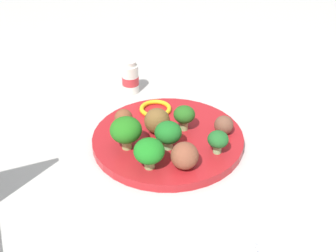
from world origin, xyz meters
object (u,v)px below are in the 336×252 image
(knife, at_px, (230,240))
(meatball_far_rim, at_px, (224,125))
(napkin, at_px, (239,235))
(fork, at_px, (253,233))
(meatball_back_left, at_px, (124,118))
(meatball_mid_left, at_px, (157,121))
(broccoli_floret_far_rim, at_px, (168,133))
(broccoli_floret_front_left, at_px, (184,115))
(broccoli_floret_near_rim, at_px, (149,152))
(plate, at_px, (168,139))
(broccoli_floret_front_right, at_px, (126,130))
(yogurt_bottle, at_px, (130,78))
(pepper_ring_front_right, at_px, (156,109))
(broccoli_floret_mid_right, at_px, (218,140))
(meatball_front_left, at_px, (183,156))

(knife, bearing_deg, meatball_far_rim, 159.71)
(napkin, relative_size, fork, 1.41)
(meatball_back_left, bearing_deg, meatball_mid_left, 56.41)
(meatball_mid_left, bearing_deg, broccoli_floret_far_rim, 5.49)
(meatball_mid_left, bearing_deg, broccoli_floret_front_left, 82.99)
(broccoli_floret_near_rim, height_order, fork, broccoli_floret_near_rim)
(plate, distance_m, meatball_far_rim, 0.11)
(broccoli_floret_front_right, distance_m, meatball_far_rim, 0.18)
(plate, height_order, napkin, plate)
(yogurt_bottle, bearing_deg, knife, 4.93)
(broccoli_floret_near_rim, xyz_separation_m, knife, (0.17, 0.07, -0.04))
(broccoli_floret_front_right, relative_size, broccoli_floret_near_rim, 1.12)
(plate, height_order, meatball_back_left, meatball_back_left)
(plate, bearing_deg, broccoli_floret_near_rim, -33.96)
(meatball_back_left, bearing_deg, meatball_far_rim, 66.40)
(meatball_back_left, xyz_separation_m, knife, (0.31, 0.09, -0.03))
(broccoli_floret_near_rim, relative_size, meatball_mid_left, 1.12)
(pepper_ring_front_right, relative_size, fork, 0.54)
(broccoli_floret_front_right, distance_m, napkin, 0.26)
(plate, bearing_deg, meatball_back_left, -126.62)
(broccoli_floret_mid_right, relative_size, napkin, 0.25)
(broccoli_floret_mid_right, xyz_separation_m, meatball_mid_left, (-0.09, -0.08, -0.00))
(pepper_ring_front_right, bearing_deg, meatball_front_left, -1.28)
(pepper_ring_front_right, relative_size, knife, 0.45)
(broccoli_floret_front_left, relative_size, meatball_far_rim, 1.38)
(broccoli_floret_far_rim, relative_size, yogurt_bottle, 0.70)
(yogurt_bottle, bearing_deg, broccoli_floret_front_left, 16.42)
(broccoli_floret_far_rim, bearing_deg, pepper_ring_front_right, 174.59)
(broccoli_floret_far_rim, xyz_separation_m, napkin, (0.21, 0.04, -0.05))
(broccoli_floret_mid_right, height_order, meatball_back_left, broccoli_floret_mid_right)
(broccoli_floret_front_left, bearing_deg, meatball_far_rim, 64.12)
(broccoli_floret_near_rim, xyz_separation_m, meatball_back_left, (-0.14, -0.02, -0.01))
(fork, bearing_deg, knife, -87.82)
(pepper_ring_front_right, bearing_deg, meatball_back_left, -62.50)
(meatball_far_rim, bearing_deg, meatball_back_left, -113.60)
(broccoli_floret_front_right, height_order, meatball_front_left, broccoli_floret_front_right)
(meatball_far_rim, bearing_deg, meatball_front_left, -53.87)
(broccoli_floret_near_rim, xyz_separation_m, pepper_ring_front_right, (-0.17, 0.06, -0.03))
(broccoli_floret_front_right, bearing_deg, meatball_far_rim, 88.80)
(broccoli_floret_far_rim, relative_size, broccoli_floret_mid_right, 1.24)
(broccoli_floret_near_rim, distance_m, fork, 0.21)
(knife, xyz_separation_m, yogurt_bottle, (-0.47, -0.04, 0.03))
(yogurt_bottle, bearing_deg, broccoli_floret_near_rim, -5.68)
(broccoli_floret_front_left, bearing_deg, napkin, -0.60)
(pepper_ring_front_right, height_order, yogurt_bottle, yogurt_bottle)
(pepper_ring_front_right, distance_m, knife, 0.35)
(knife, bearing_deg, broccoli_floret_far_rim, -173.25)
(broccoli_floret_mid_right, distance_m, meatball_back_left, 0.19)
(meatball_mid_left, bearing_deg, yogurt_bottle, -177.23)
(broccoli_floret_near_rim, height_order, meatball_mid_left, broccoli_floret_near_rim)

